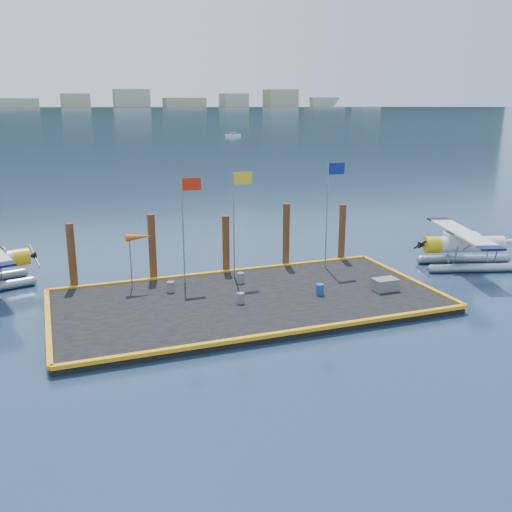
{
  "coord_description": "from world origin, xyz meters",
  "views": [
    {
      "loc": [
        -9.52,
        -26.89,
        10.51
      ],
      "look_at": [
        1.2,
        2.0,
        2.09
      ],
      "focal_mm": 40.0,
      "sensor_mm": 36.0,
      "label": 1
    }
  ],
  "objects": [
    {
      "name": "ground",
      "position": [
        0.0,
        0.0,
        0.0
      ],
      "size": [
        4000.0,
        4000.0,
        0.0
      ],
      "primitive_type": "plane",
      "color": "#182649",
      "rests_on": "ground"
    },
    {
      "name": "seaplane_d",
      "position": [
        15.61,
        1.77,
        1.4
      ],
      "size": [
        8.41,
        9.01,
        3.22
      ],
      "rotation": [
        0.0,
        0.0,
        1.28
      ],
      "color": "gray",
      "rests_on": "ground"
    },
    {
      "name": "piling_1",
      "position": [
        -4.0,
        5.4,
        2.1
      ],
      "size": [
        0.44,
        0.44,
        4.2
      ],
      "primitive_type": "cylinder",
      "color": "#4B2315",
      "rests_on": "ground"
    },
    {
      "name": "drum_3",
      "position": [
        -0.61,
        -0.59,
        0.67
      ],
      "size": [
        0.39,
        0.39,
        0.55
      ],
      "primitive_type": "cylinder",
      "color": "#5E5E63",
      "rests_on": "dock"
    },
    {
      "name": "crate",
      "position": [
        7.53,
        -1.38,
        0.73
      ],
      "size": [
        1.31,
        0.88,
        0.66
      ],
      "primitive_type": "cube",
      "color": "#5E5E63",
      "rests_on": "dock"
    },
    {
      "name": "dock_bumpers",
      "position": [
        0.0,
        0.0,
        0.49
      ],
      "size": [
        20.25,
        10.25,
        0.18
      ],
      "primitive_type": null,
      "color": "orange",
      "rests_on": "dock"
    },
    {
      "name": "drum_1",
      "position": [
        3.83,
        -0.81,
        0.69
      ],
      "size": [
        0.42,
        0.42,
        0.59
      ],
      "primitive_type": "cylinder",
      "color": "navy",
      "rests_on": "dock"
    },
    {
      "name": "drum_0",
      "position": [
        -3.61,
        2.44,
        0.69
      ],
      "size": [
        0.41,
        0.41,
        0.58
      ],
      "primitive_type": "cylinder",
      "color": "#5E5E63",
      "rests_on": "dock"
    },
    {
      "name": "flagpole_blue",
      "position": [
        6.7,
        3.8,
        4.69
      ],
      "size": [
        1.14,
        0.08,
        6.5
      ],
      "color": "gray",
      "rests_on": "dock"
    },
    {
      "name": "piling_3",
      "position": [
        4.5,
        5.4,
        2.15
      ],
      "size": [
        0.44,
        0.44,
        4.3
      ],
      "primitive_type": "cylinder",
      "color": "#4B2315",
      "rests_on": "ground"
    },
    {
      "name": "flagpole_red",
      "position": [
        -2.29,
        3.8,
        4.4
      ],
      "size": [
        1.14,
        0.08,
        6.0
      ],
      "color": "gray",
      "rests_on": "dock"
    },
    {
      "name": "windsock",
      "position": [
        -5.03,
        3.8,
        3.23
      ],
      "size": [
        1.4,
        0.44,
        3.12
      ],
      "color": "gray",
      "rests_on": "dock"
    },
    {
      "name": "piling_4",
      "position": [
        8.5,
        5.4,
        2.0
      ],
      "size": [
        0.44,
        0.44,
        4.0
      ],
      "primitive_type": "cylinder",
      "color": "#4B2315",
      "rests_on": "ground"
    },
    {
      "name": "dock",
      "position": [
        0.0,
        0.0,
        0.2
      ],
      "size": [
        20.0,
        10.0,
        0.4
      ],
      "primitive_type": "cube",
      "color": "black",
      "rests_on": "ground"
    },
    {
      "name": "flagpole_yellow",
      "position": [
        0.7,
        3.8,
        4.51
      ],
      "size": [
        1.14,
        0.08,
        6.2
      ],
      "color": "gray",
      "rests_on": "dock"
    },
    {
      "name": "far_backdrop",
      "position": [
        239.91,
        1737.52,
        9.45
      ],
      "size": [
        3050.0,
        2050.0,
        810.0
      ],
      "color": "black",
      "rests_on": "ground"
    },
    {
      "name": "drum_5",
      "position": [
        0.49,
        2.64,
        0.7
      ],
      "size": [
        0.42,
        0.42,
        0.6
      ],
      "primitive_type": "cylinder",
      "color": "#5E5E63",
      "rests_on": "dock"
    },
    {
      "name": "piling_0",
      "position": [
        -8.5,
        5.4,
        2.0
      ],
      "size": [
        0.44,
        0.44,
        4.0
      ],
      "primitive_type": "cylinder",
      "color": "#4B2315",
      "rests_on": "ground"
    },
    {
      "name": "piling_2",
      "position": [
        0.5,
        5.4,
        1.9
      ],
      "size": [
        0.44,
        0.44,
        3.8
      ],
      "primitive_type": "cylinder",
      "color": "#4B2315",
      "rests_on": "ground"
    }
  ]
}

